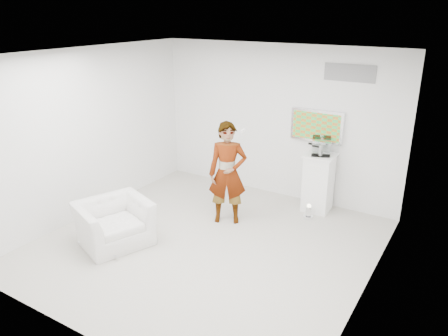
# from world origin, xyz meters

# --- Properties ---
(room) EXTENTS (5.01, 5.01, 3.00)m
(room) POSITION_xyz_m (0.00, 0.00, 1.50)
(room) COLOR #B5B0A5
(room) RESTS_ON ground
(tv) EXTENTS (1.00, 0.08, 0.60)m
(tv) POSITION_xyz_m (0.85, 2.45, 1.55)
(tv) COLOR silver
(tv) RESTS_ON room
(logo_decal) EXTENTS (0.90, 0.02, 0.30)m
(logo_decal) POSITION_xyz_m (1.35, 2.49, 2.55)
(logo_decal) COLOR slate
(logo_decal) RESTS_ON room
(person) EXTENTS (0.79, 0.69, 1.82)m
(person) POSITION_xyz_m (-0.15, 0.90, 0.91)
(person) COLOR white
(person) RESTS_ON room
(armchair) EXTENTS (1.29, 1.37, 0.71)m
(armchair) POSITION_xyz_m (-1.31, -0.73, 0.35)
(armchair) COLOR white
(armchair) RESTS_ON room
(pedestal) EXTENTS (0.55, 0.55, 1.10)m
(pedestal) POSITION_xyz_m (1.05, 2.17, 0.55)
(pedestal) COLOR white
(pedestal) RESTS_ON room
(floor_uplight) EXTENTS (0.23, 0.23, 0.27)m
(floor_uplight) POSITION_xyz_m (1.07, 1.73, 0.14)
(floor_uplight) COLOR white
(floor_uplight) RESTS_ON room
(vitrine) EXTENTS (0.41, 0.41, 0.33)m
(vitrine) POSITION_xyz_m (1.05, 2.17, 1.26)
(vitrine) COLOR white
(vitrine) RESTS_ON pedestal
(console) EXTENTS (0.07, 0.15, 0.19)m
(console) POSITION_xyz_m (1.05, 2.17, 1.20)
(console) COLOR white
(console) RESTS_ON pedestal
(wii_remote) EXTENTS (0.06, 0.16, 0.04)m
(wii_remote) POSITION_xyz_m (0.00, 1.15, 1.64)
(wii_remote) COLOR white
(wii_remote) RESTS_ON person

